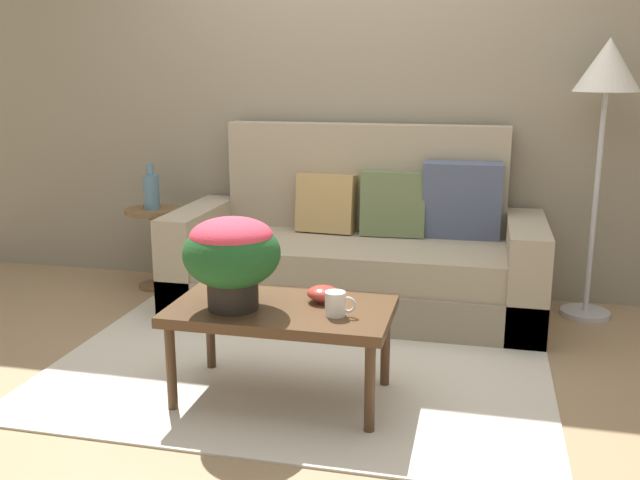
{
  "coord_description": "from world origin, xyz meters",
  "views": [
    {
      "loc": [
        0.83,
        -3.28,
        1.44
      ],
      "look_at": [
        0.04,
        0.13,
        0.59
      ],
      "focal_mm": 39.56,
      "sensor_mm": 36.0,
      "label": 1
    }
  ],
  "objects_px": {
    "potted_plant": "(232,253)",
    "coffee_mug": "(336,304)",
    "floor_lamp": "(606,84)",
    "couch": "(358,255)",
    "side_table": "(154,233)",
    "table_vase": "(151,191)",
    "snack_bowl": "(323,293)",
    "coffee_table": "(282,316)"
  },
  "relations": [
    {
      "from": "side_table",
      "to": "potted_plant",
      "type": "distance_m",
      "value": 1.86
    },
    {
      "from": "table_vase",
      "to": "potted_plant",
      "type": "bearing_deg",
      "value": -53.23
    },
    {
      "from": "floor_lamp",
      "to": "coffee_mug",
      "type": "distance_m",
      "value": 2.13
    },
    {
      "from": "side_table",
      "to": "coffee_mug",
      "type": "bearing_deg",
      "value": -43.36
    },
    {
      "from": "coffee_table",
      "to": "potted_plant",
      "type": "bearing_deg",
      "value": -157.77
    },
    {
      "from": "couch",
      "to": "table_vase",
      "type": "bearing_deg",
      "value": 176.8
    },
    {
      "from": "couch",
      "to": "floor_lamp",
      "type": "relative_size",
      "value": 1.37
    },
    {
      "from": "coffee_table",
      "to": "floor_lamp",
      "type": "distance_m",
      "value": 2.28
    },
    {
      "from": "floor_lamp",
      "to": "potted_plant",
      "type": "relative_size",
      "value": 3.87
    },
    {
      "from": "coffee_mug",
      "to": "snack_bowl",
      "type": "height_order",
      "value": "coffee_mug"
    },
    {
      "from": "floor_lamp",
      "to": "snack_bowl",
      "type": "height_order",
      "value": "floor_lamp"
    },
    {
      "from": "table_vase",
      "to": "coffee_mug",
      "type": "bearing_deg",
      "value": -43.29
    },
    {
      "from": "potted_plant",
      "to": "table_vase",
      "type": "bearing_deg",
      "value": 126.77
    },
    {
      "from": "floor_lamp",
      "to": "coffee_mug",
      "type": "height_order",
      "value": "floor_lamp"
    },
    {
      "from": "couch",
      "to": "floor_lamp",
      "type": "xyz_separation_m",
      "value": [
        1.35,
        0.15,
        1.02
      ]
    },
    {
      "from": "side_table",
      "to": "potted_plant",
      "type": "height_order",
      "value": "potted_plant"
    },
    {
      "from": "snack_bowl",
      "to": "coffee_table",
      "type": "bearing_deg",
      "value": -150.18
    },
    {
      "from": "side_table",
      "to": "coffee_mug",
      "type": "distance_m",
      "value": 2.13
    },
    {
      "from": "potted_plant",
      "to": "coffee_mug",
      "type": "height_order",
      "value": "potted_plant"
    },
    {
      "from": "couch",
      "to": "coffee_table",
      "type": "bearing_deg",
      "value": -94.77
    },
    {
      "from": "coffee_mug",
      "to": "potted_plant",
      "type": "bearing_deg",
      "value": -178.84
    },
    {
      "from": "couch",
      "to": "snack_bowl",
      "type": "relative_size",
      "value": 15.39
    },
    {
      "from": "couch",
      "to": "table_vase",
      "type": "distance_m",
      "value": 1.43
    },
    {
      "from": "side_table",
      "to": "potted_plant",
      "type": "xyz_separation_m",
      "value": [
        1.09,
        -1.47,
        0.31
      ]
    },
    {
      "from": "couch",
      "to": "coffee_mug",
      "type": "xyz_separation_m",
      "value": [
        0.15,
        -1.37,
        0.16
      ]
    },
    {
      "from": "side_table",
      "to": "couch",
      "type": "bearing_deg",
      "value": -3.52
    },
    {
      "from": "side_table",
      "to": "floor_lamp",
      "type": "bearing_deg",
      "value": 1.43
    },
    {
      "from": "coffee_mug",
      "to": "floor_lamp",
      "type": "bearing_deg",
      "value": 51.7
    },
    {
      "from": "coffee_table",
      "to": "snack_bowl",
      "type": "height_order",
      "value": "snack_bowl"
    },
    {
      "from": "snack_bowl",
      "to": "table_vase",
      "type": "bearing_deg",
      "value": 138.32
    },
    {
      "from": "potted_plant",
      "to": "coffee_mug",
      "type": "xyz_separation_m",
      "value": [
        0.45,
        0.01,
        -0.2
      ]
    },
    {
      "from": "floor_lamp",
      "to": "table_vase",
      "type": "height_order",
      "value": "floor_lamp"
    },
    {
      "from": "floor_lamp",
      "to": "potted_plant",
      "type": "height_order",
      "value": "floor_lamp"
    },
    {
      "from": "potted_plant",
      "to": "floor_lamp",
      "type": "bearing_deg",
      "value": 42.87
    },
    {
      "from": "side_table",
      "to": "floor_lamp",
      "type": "relative_size",
      "value": 0.34
    },
    {
      "from": "coffee_table",
      "to": "table_vase",
      "type": "height_order",
      "value": "table_vase"
    },
    {
      "from": "couch",
      "to": "coffee_mug",
      "type": "bearing_deg",
      "value": -83.84
    },
    {
      "from": "couch",
      "to": "table_vase",
      "type": "relative_size",
      "value": 7.32
    },
    {
      "from": "table_vase",
      "to": "couch",
      "type": "bearing_deg",
      "value": -3.2
    },
    {
      "from": "couch",
      "to": "side_table",
      "type": "xyz_separation_m",
      "value": [
        -1.4,
        0.09,
        0.04
      ]
    },
    {
      "from": "side_table",
      "to": "coffee_mug",
      "type": "height_order",
      "value": "side_table"
    },
    {
      "from": "coffee_table",
      "to": "snack_bowl",
      "type": "distance_m",
      "value": 0.21
    }
  ]
}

